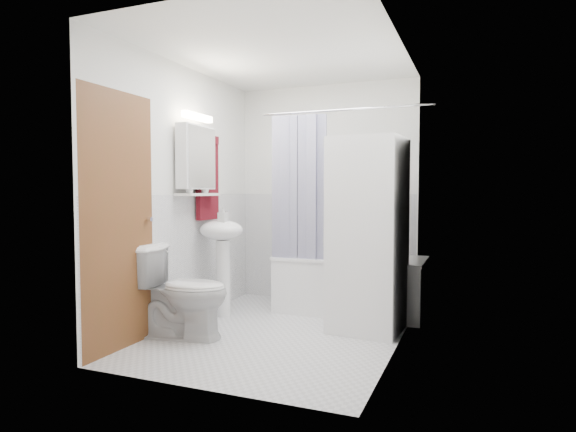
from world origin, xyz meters
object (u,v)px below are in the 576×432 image
at_px(sink, 222,245).
at_px(washer_dryer, 368,235).
at_px(toilet, 182,292).
at_px(bathtub, 350,282).

xyz_separation_m(sink, washer_dryer, (1.43, 0.06, 0.15)).
bearing_deg(toilet, washer_dryer, -70.15).
bearing_deg(sink, bathtub, 28.52).
bearing_deg(toilet, bathtub, -48.99).
bearing_deg(sink, washer_dryer, 2.48).
distance_m(sink, washer_dryer, 1.44).
relative_size(washer_dryer, toilet, 2.15).
height_order(sink, toilet, sink).
relative_size(bathtub, toilet, 1.88).
distance_m(sink, toilet, 0.80).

